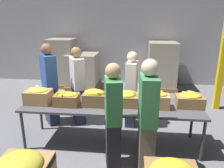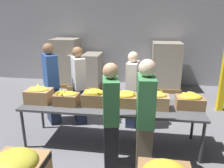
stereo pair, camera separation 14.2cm
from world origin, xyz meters
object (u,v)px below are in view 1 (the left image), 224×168
object	(u,v)px
banana_box_2	(95,97)
banana_box_0	(38,95)
volunteer_0	(50,85)
volunteer_4	(131,90)
banana_box_1	(67,98)
sorting_table	(112,107)
banana_box_3	(126,98)
pallet_stack_0	(83,71)
pallet_stack_1	(162,66)
banana_box_4	(156,99)
banana_box_5	(190,100)
volunteer_3	(113,118)
pallet_stack_2	(62,63)
volunteer_1	(147,120)
volunteer_2	(78,86)

from	to	relation	value
banana_box_2	banana_box_0	bearing A→B (deg)	179.69
banana_box_2	volunteer_0	distance (m)	1.36
banana_box_2	volunteer_4	xyz separation A→B (m)	(0.62, 0.85, -0.13)
banana_box_1	banana_box_2	distance (m)	0.50
banana_box_0	volunteer_0	distance (m)	0.77
sorting_table	banana_box_3	xyz separation A→B (m)	(0.26, 0.01, 0.18)
banana_box_3	pallet_stack_0	xyz separation A→B (m)	(-1.57, 3.27, -0.35)
banana_box_1	pallet_stack_1	xyz separation A→B (m)	(2.03, 3.52, -0.15)
banana_box_4	banana_box_5	distance (m)	0.59
sorting_table	banana_box_0	distance (m)	1.33
banana_box_4	banana_box_2	bearing A→B (deg)	-178.34
banana_box_3	volunteer_0	bearing A→B (deg)	157.37
banana_box_2	banana_box_3	distance (m)	0.55
volunteer_3	pallet_stack_1	xyz separation A→B (m)	(1.15, 4.07, -0.08)
pallet_stack_1	banana_box_0	bearing A→B (deg)	-126.24
banana_box_1	banana_box_5	distance (m)	2.14
banana_box_1	pallet_stack_2	size ratio (longest dim) A/B	0.27
volunteer_1	pallet_stack_0	distance (m)	4.43
volunteer_4	pallet_stack_2	size ratio (longest dim) A/B	1.02
volunteer_0	volunteer_1	size ratio (longest dim) A/B	1.01
volunteer_2	pallet_stack_2	distance (m)	2.90
banana_box_2	banana_box_4	bearing A→B (deg)	1.66
banana_box_3	pallet_stack_0	world-z (taller)	pallet_stack_0
banana_box_1	volunteer_0	distance (m)	1.01
sorting_table	volunteer_4	distance (m)	0.85
volunteer_3	pallet_stack_0	distance (m)	4.18
volunteer_4	banana_box_1	bearing A→B (deg)	-45.85
banana_box_3	pallet_stack_0	size ratio (longest dim) A/B	0.36
banana_box_4	banana_box_5	bearing A→B (deg)	9.89
banana_box_4	volunteer_4	size ratio (longest dim) A/B	0.27
banana_box_0	banana_box_4	size ratio (longest dim) A/B	1.02
sorting_table	banana_box_3	size ratio (longest dim) A/B	7.68
volunteer_3	volunteer_4	world-z (taller)	volunteer_3
banana_box_0	volunteer_2	world-z (taller)	volunteer_2
banana_box_4	pallet_stack_1	distance (m)	3.50
volunteer_0	volunteer_2	size ratio (longest dim) A/B	1.05
banana_box_2	volunteer_1	distance (m)	1.09
banana_box_5	volunteer_0	distance (m)	2.83
banana_box_2	pallet_stack_1	world-z (taller)	pallet_stack_1
volunteer_0	volunteer_4	bearing A→B (deg)	55.44
volunteer_4	pallet_stack_1	bearing A→B (deg)	167.08
banana_box_3	volunteer_4	bearing A→B (deg)	84.61
banana_box_0	banana_box_4	distance (m)	2.08
banana_box_2	volunteer_1	size ratio (longest dim) A/B	0.23
sorting_table	volunteer_0	bearing A→B (deg)	153.43
banana_box_0	banana_box_3	bearing A→B (deg)	2.48
banana_box_2	pallet_stack_1	distance (m)	3.82
volunteer_0	sorting_table	bearing A→B (deg)	26.23
banana_box_1	volunteer_3	xyz separation A→B (m)	(0.88, -0.55, -0.07)
banana_box_5	banana_box_1	bearing A→B (deg)	-175.78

